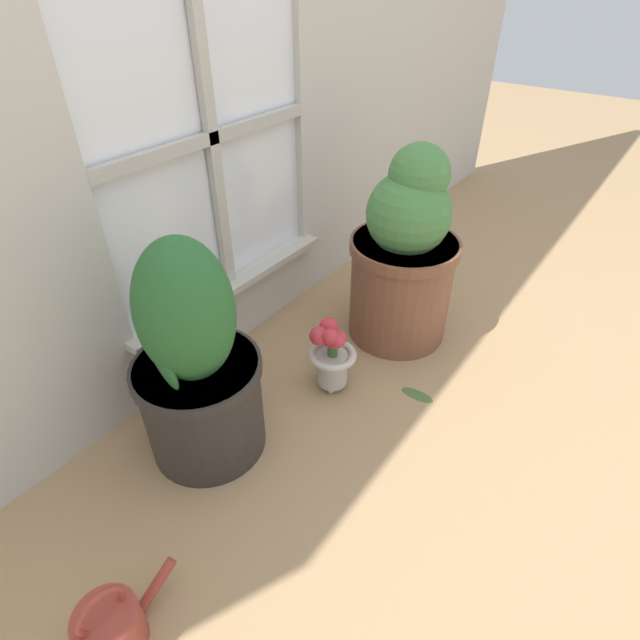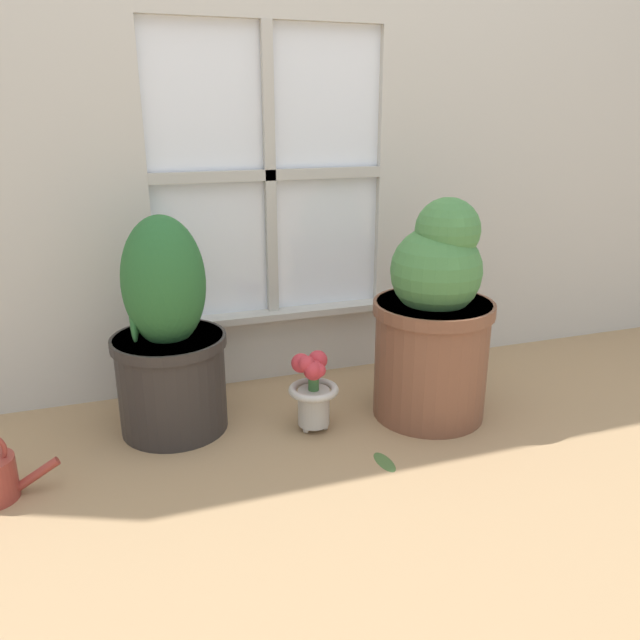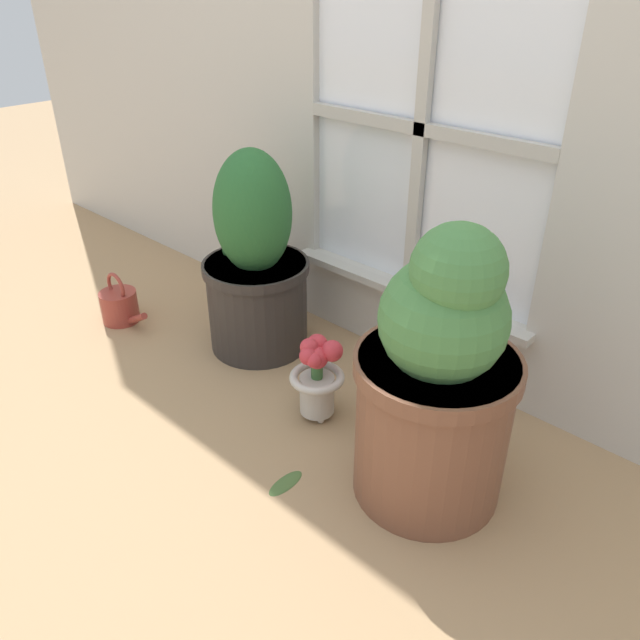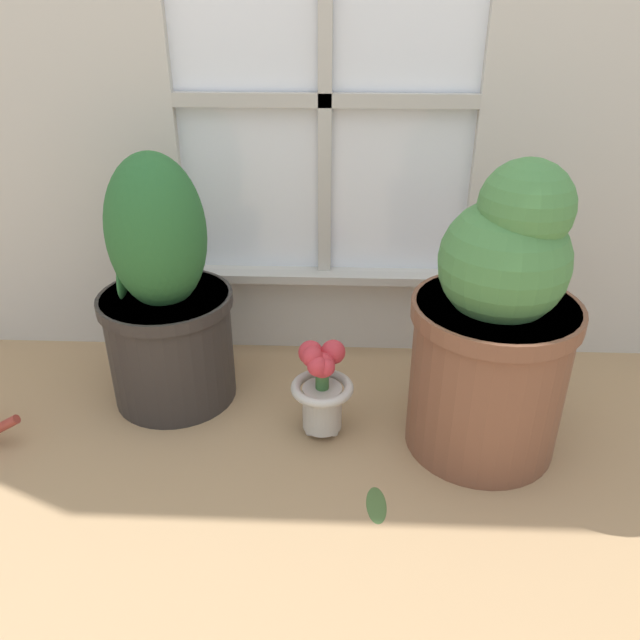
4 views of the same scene
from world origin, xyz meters
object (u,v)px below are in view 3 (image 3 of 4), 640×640
Objects in this scene: potted_plant_left at (256,267)px; potted_plant_right at (437,383)px; flower_vase at (317,375)px; watering_can at (120,305)px.

potted_plant_right is (0.80, -0.17, 0.03)m from potted_plant_left.
potted_plant_left is at bearing 167.99° from potted_plant_right.
potted_plant_right is at bearing -3.61° from flower_vase.
watering_can is (-0.48, -0.23, -0.22)m from potted_plant_left.
potted_plant_right reaches higher than flower_vase.
flower_vase is 0.89m from watering_can.
potted_plant_left is at bearing 25.98° from watering_can.
flower_vase is 1.06× the size of watering_can.
potted_plant_right is 2.99× the size of watering_can.
flower_vase is (0.41, -0.14, -0.15)m from potted_plant_left.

